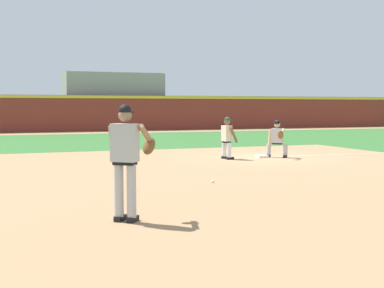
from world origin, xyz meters
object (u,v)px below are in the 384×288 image
at_px(first_baseman, 277,137).
at_px(pitcher, 127,155).
at_px(baserunner, 227,136).
at_px(baseball, 213,181).
at_px(first_base_bag, 261,156).

bearing_deg(first_baseman, pitcher, -131.76).
distance_m(pitcher, baserunner, 10.20).
height_order(baseball, baserunner, baserunner).
relative_size(pitcher, baserunner, 1.27).
distance_m(first_base_bag, baseball, 6.50).
bearing_deg(first_base_bag, first_baseman, -16.05).
bearing_deg(baseball, baserunner, 62.22).
distance_m(pitcher, first_baseman, 11.25).
relative_size(baseball, baserunner, 0.05).
bearing_deg(pitcher, baseball, 49.65).
xyz_separation_m(first_base_bag, pitcher, (-6.95, -8.54, 1.01)).
bearing_deg(first_baseman, first_base_bag, 163.95).
bearing_deg(baseball, first_baseman, 47.30).
xyz_separation_m(pitcher, first_baseman, (7.49, 8.39, -0.33)).
height_order(first_base_bag, pitcher, pitcher).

